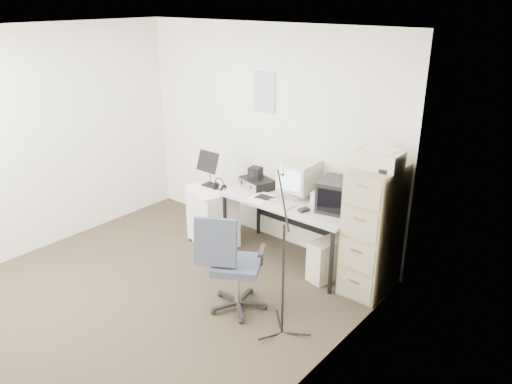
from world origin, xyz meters
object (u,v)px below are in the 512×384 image
Objects in this scene: filing_cabinet at (373,230)px; side_cart at (213,216)px; desk at (291,230)px; office_chair at (237,263)px.

filing_cabinet is 1.96m from side_cart.
filing_cabinet reaches higher than desk.
filing_cabinet reaches higher than side_cart.
filing_cabinet is 0.87× the size of desk.
filing_cabinet is at bearing 27.13° from side_cart.
filing_cabinet is 1.91× the size of side_cart.
side_cart is at bearing -172.41° from filing_cabinet.
office_chair reaches higher than desk.
desk is 1.58× the size of office_chair.
office_chair is 1.39× the size of side_cart.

